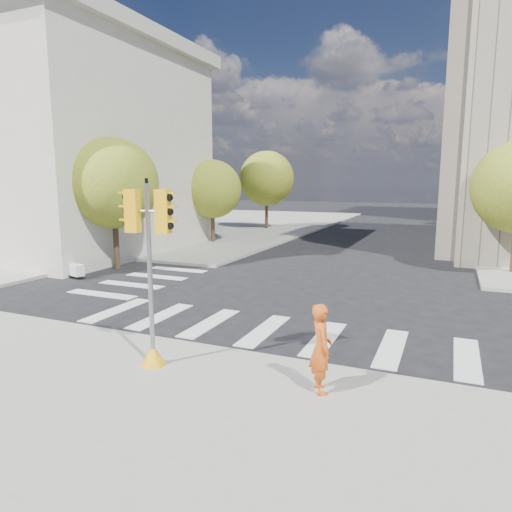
{
  "coord_description": "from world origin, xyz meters",
  "views": [
    {
      "loc": [
        4.73,
        -13.85,
        4.33
      ],
      "look_at": [
        -0.6,
        -1.45,
        2.1
      ],
      "focal_mm": 32.0,
      "sensor_mm": 36.0,
      "label": 1
    }
  ],
  "objects": [
    {
      "name": "tree_lw_far",
      "position": [
        -10.5,
        24.0,
        4.54
      ],
      "size": [
        4.8,
        4.8,
        6.95
      ],
      "color": "#382616",
      "rests_on": "ground"
    },
    {
      "name": "tree_lw_near",
      "position": [
        -10.5,
        4.0,
        4.2
      ],
      "size": [
        4.4,
        4.4,
        6.41
      ],
      "color": "#382616",
      "rests_on": "ground"
    },
    {
      "name": "tree_lw_mid",
      "position": [
        -10.5,
        14.0,
        3.76
      ],
      "size": [
        4.0,
        4.0,
        5.77
      ],
      "color": "#382616",
      "rests_on": "ground"
    },
    {
      "name": "ground",
      "position": [
        0.0,
        0.0,
        0.0
      ],
      "size": [
        160.0,
        160.0,
        0.0
      ],
      "primitive_type": "plane",
      "color": "black",
      "rests_on": "ground"
    },
    {
      "name": "photographer",
      "position": [
        2.51,
        -5.44,
        1.05
      ],
      "size": [
        0.7,
        0.79,
        1.81
      ],
      "primitive_type": "imported",
      "rotation": [
        0.0,
        0.0,
        2.09
      ],
      "color": "#CF5013",
      "rests_on": "sidewalk_near"
    },
    {
      "name": "lamp_far",
      "position": [
        8.0,
        28.0,
        4.58
      ],
      "size": [
        0.35,
        0.18,
        8.11
      ],
      "color": "black",
      "rests_on": "sidewalk_far_right"
    },
    {
      "name": "tree_re_far",
      "position": [
        7.5,
        34.0,
        3.87
      ],
      "size": [
        4.0,
        4.0,
        5.88
      ],
      "color": "#382616",
      "rests_on": "ground"
    },
    {
      "name": "planter_wall",
      "position": [
        -13.0,
        2.19,
        0.4
      ],
      "size": [
        5.79,
        2.36,
        0.5
      ],
      "primitive_type": "cube",
      "rotation": [
        0.0,
        0.0,
        -0.34
      ],
      "color": "white",
      "rests_on": "sidewalk_left_near"
    },
    {
      "name": "classical_building",
      "position": [
        -20.0,
        8.0,
        6.44
      ],
      "size": [
        19.0,
        15.0,
        12.7
      ],
      "color": "beige",
      "rests_on": "ground"
    },
    {
      "name": "tree_re_mid",
      "position": [
        7.5,
        22.0,
        4.35
      ],
      "size": [
        4.6,
        4.6,
        6.66
      ],
      "color": "#382616",
      "rests_on": "ground"
    },
    {
      "name": "sidewalk_far_left",
      "position": [
        -20.0,
        26.0,
        0.07
      ],
      "size": [
        28.0,
        40.0,
        0.15
      ],
      "primitive_type": "cube",
      "color": "gray",
      "rests_on": "ground"
    },
    {
      "name": "traffic_signal",
      "position": [
        -1.36,
        -5.66,
        1.93
      ],
      "size": [
        1.07,
        0.56,
        4.24
      ],
      "rotation": [
        0.0,
        0.0,
        0.08
      ],
      "color": "#ECA60C",
      "rests_on": "sidewalk_near"
    }
  ]
}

